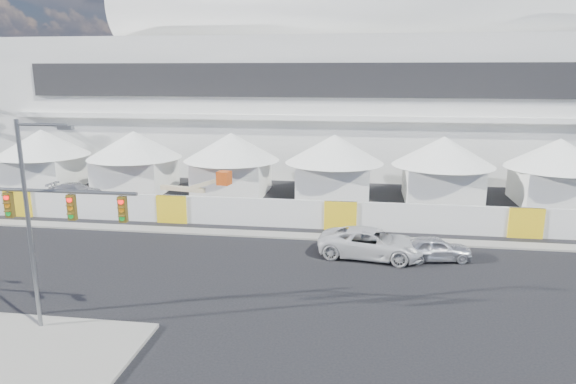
# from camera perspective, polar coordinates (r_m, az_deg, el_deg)

# --- Properties ---
(ground) EXTENTS (160.00, 160.00, 0.00)m
(ground) POSITION_cam_1_polar(r_m,az_deg,el_deg) (23.28, -11.30, -14.08)
(ground) COLOR black
(ground) RESTS_ON ground
(median_island) EXTENTS (10.00, 5.00, 0.15)m
(median_island) POSITION_cam_1_polar(r_m,az_deg,el_deg) (23.58, -28.27, -14.92)
(median_island) COLOR gray
(median_island) RESTS_ON ground
(far_curb) EXTENTS (80.00, 1.20, 0.12)m
(far_curb) POSITION_cam_1_polar(r_m,az_deg,el_deg) (35.93, 28.66, -5.48)
(far_curb) COLOR gray
(far_curb) RESTS_ON ground
(stadium) EXTENTS (80.00, 24.80, 21.98)m
(stadium) POSITION_cam_1_polar(r_m,az_deg,el_deg) (60.95, 9.78, 11.97)
(stadium) COLOR silver
(stadium) RESTS_ON ground
(tent_row) EXTENTS (53.40, 8.40, 5.40)m
(tent_row) POSITION_cam_1_polar(r_m,az_deg,el_deg) (44.57, -0.64, 3.62)
(tent_row) COLOR white
(tent_row) RESTS_ON ground
(hoarding_fence) EXTENTS (70.00, 0.25, 2.00)m
(hoarding_fence) POSITION_cam_1_polar(r_m,az_deg,el_deg) (35.27, 5.84, -2.61)
(hoarding_fence) COLOR silver
(hoarding_fence) RESTS_ON ground
(sedan_silver) EXTENTS (2.31, 4.34, 1.40)m
(sedan_silver) POSITION_cam_1_polar(r_m,az_deg,el_deg) (30.75, 16.02, -6.05)
(sedan_silver) COLOR silver
(sedan_silver) RESTS_ON ground
(pickup_curb) EXTENTS (3.64, 6.40, 1.69)m
(pickup_curb) POSITION_cam_1_polar(r_m,az_deg,el_deg) (30.42, 9.23, -5.62)
(pickup_curb) COLOR silver
(pickup_curb) RESTS_ON ground
(lot_car_c) EXTENTS (2.00, 4.69, 1.35)m
(lot_car_c) POSITION_cam_1_polar(r_m,az_deg,el_deg) (47.27, -22.49, 0.10)
(lot_car_c) COLOR silver
(lot_car_c) RESTS_ON ground
(streetlight_median) EXTENTS (2.39, 0.24, 8.65)m
(streetlight_median) POSITION_cam_1_polar(r_m,az_deg,el_deg) (22.86, -26.52, -2.01)
(streetlight_median) COLOR slate
(streetlight_median) RESTS_ON median_island
(boom_lift) EXTENTS (7.10, 2.23, 3.52)m
(boom_lift) POSITION_cam_1_polar(r_m,az_deg,el_deg) (40.16, -12.11, -0.96)
(boom_lift) COLOR #C14612
(boom_lift) RESTS_ON ground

